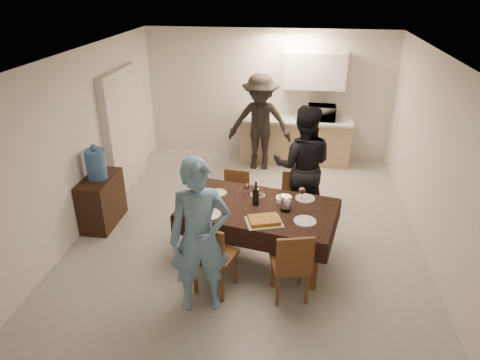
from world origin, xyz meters
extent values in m
cube|color=#A0A09C|center=(0.00, 0.00, 0.00)|extent=(5.00, 6.00, 0.02)
cube|color=white|center=(0.00, 0.00, 2.60)|extent=(5.00, 6.00, 0.02)
cube|color=silver|center=(0.00, 3.00, 1.30)|extent=(5.00, 0.02, 2.60)
cube|color=silver|center=(0.00, -3.00, 1.30)|extent=(5.00, 0.02, 2.60)
cube|color=silver|center=(-2.50, 0.00, 1.30)|extent=(0.02, 6.00, 2.60)
cube|color=silver|center=(2.50, 0.00, 1.30)|extent=(0.02, 6.00, 2.60)
cube|color=silver|center=(-2.42, 1.20, 1.05)|extent=(0.15, 1.40, 2.10)
cube|color=tan|center=(0.60, 2.68, 0.43)|extent=(2.20, 0.60, 0.86)
cube|color=beige|center=(0.60, 2.68, 0.89)|extent=(2.24, 0.64, 0.05)
cube|color=white|center=(0.90, 2.82, 1.85)|extent=(1.20, 0.34, 0.70)
cube|color=black|center=(0.20, -0.76, 0.76)|extent=(2.18, 1.53, 0.04)
cube|color=brown|center=(0.20, -0.76, 0.37)|extent=(0.07, 0.07, 0.74)
cube|color=brown|center=(-0.25, -1.51, 0.48)|extent=(0.55, 0.55, 0.05)
cube|color=brown|center=(-0.25, -1.72, 0.74)|extent=(0.44, 0.17, 0.48)
cube|color=brown|center=(0.65, -1.51, 0.46)|extent=(0.52, 0.52, 0.05)
cube|color=brown|center=(0.65, -1.71, 0.71)|extent=(0.42, 0.14, 0.46)
cube|color=brown|center=(-0.25, -0.01, 0.42)|extent=(0.43, 0.43, 0.05)
cube|color=brown|center=(-0.25, -0.19, 0.65)|extent=(0.39, 0.08, 0.42)
cube|color=brown|center=(0.65, -0.01, 0.43)|extent=(0.42, 0.42, 0.05)
cube|color=brown|center=(0.65, -0.20, 0.67)|extent=(0.40, 0.06, 0.43)
cube|color=black|center=(-2.28, -0.23, 0.39)|extent=(0.42, 0.85, 0.78)
cylinder|color=#4173B6|center=(-2.28, -0.23, 1.01)|extent=(0.30, 0.30, 0.45)
cylinder|color=white|center=(0.55, -0.81, 0.88)|extent=(0.14, 0.14, 0.21)
cube|color=#B37234|center=(0.30, -1.14, 0.81)|extent=(0.52, 0.45, 0.05)
cylinder|color=white|center=(0.50, -0.58, 0.81)|extent=(0.18, 0.18, 0.07)
cylinder|color=white|center=(0.15, -0.48, 0.79)|extent=(0.18, 0.18, 0.03)
cylinder|color=white|center=(-0.40, -1.06, 0.79)|extent=(0.29, 0.29, 0.02)
cylinder|color=white|center=(0.80, -1.06, 0.79)|extent=(0.28, 0.28, 0.02)
cylinder|color=white|center=(-0.40, -0.46, 0.78)|extent=(0.24, 0.24, 0.01)
cylinder|color=white|center=(0.80, -0.46, 0.79)|extent=(0.26, 0.26, 0.02)
imported|color=white|center=(1.10, 2.68, 1.06)|extent=(0.54, 0.36, 0.30)
imported|color=#6492B6|center=(-0.35, -1.81, 0.93)|extent=(0.77, 0.61, 1.86)
imported|color=black|center=(0.75, 0.29, 0.94)|extent=(0.93, 0.74, 1.87)
imported|color=black|center=(-0.08, 2.23, 0.94)|extent=(1.22, 0.70, 1.89)
camera|label=1|loc=(0.63, -5.66, 3.54)|focal=32.00mm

